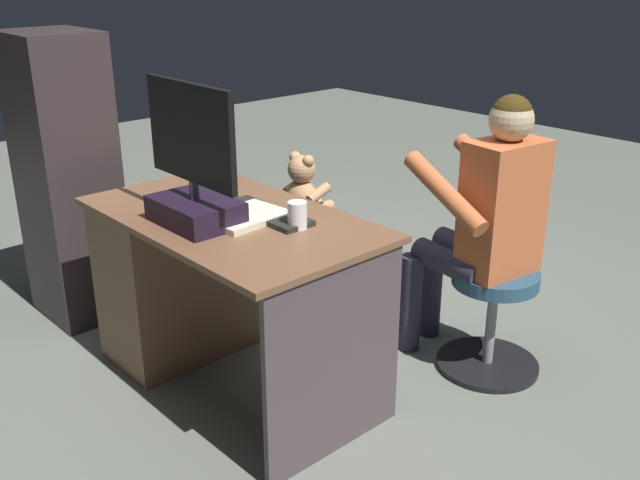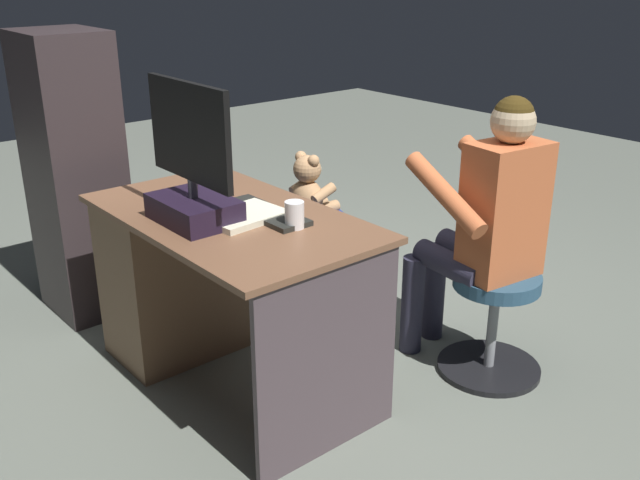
{
  "view_description": "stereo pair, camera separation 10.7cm",
  "coord_description": "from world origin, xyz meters",
  "px_view_note": "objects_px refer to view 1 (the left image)",
  "views": [
    {
      "loc": [
        -2.14,
        1.85,
        1.68
      ],
      "look_at": [
        -0.13,
        0.01,
        0.6
      ],
      "focal_mm": 40.06,
      "sensor_mm": 36.0,
      "label": 1
    },
    {
      "loc": [
        -2.21,
        1.77,
        1.68
      ],
      "look_at": [
        -0.13,
        0.01,
        0.6
      ],
      "focal_mm": 40.06,
      "sensor_mm": 36.0,
      "label": 2
    }
  ],
  "objects_px": {
    "computer_mouse": "(221,192)",
    "person": "(483,214)",
    "keyboard": "(266,214)",
    "visitor_chair": "(492,312)",
    "office_chair_teddy": "(302,250)",
    "cup": "(297,215)",
    "teddy_bear": "(304,188)",
    "tv_remote": "(197,197)",
    "monitor": "(194,181)",
    "desk": "(192,274)"
  },
  "relations": [
    {
      "from": "office_chair_teddy",
      "to": "monitor",
      "type": "bearing_deg",
      "value": 115.4
    },
    {
      "from": "computer_mouse",
      "to": "desk",
      "type": "bearing_deg",
      "value": 52.64
    },
    {
      "from": "desk",
      "to": "teddy_bear",
      "type": "relative_size",
      "value": 3.78
    },
    {
      "from": "computer_mouse",
      "to": "tv_remote",
      "type": "xyz_separation_m",
      "value": [
        0.03,
        0.1,
        -0.01
      ]
    },
    {
      "from": "monitor",
      "to": "keyboard",
      "type": "xyz_separation_m",
      "value": [
        -0.11,
        -0.24,
        -0.15
      ]
    },
    {
      "from": "desk",
      "to": "teddy_bear",
      "type": "xyz_separation_m",
      "value": [
        0.12,
        -0.76,
        0.2
      ]
    },
    {
      "from": "desk",
      "to": "cup",
      "type": "xyz_separation_m",
      "value": [
        -0.59,
        -0.1,
        0.4
      ]
    },
    {
      "from": "teddy_bear",
      "to": "visitor_chair",
      "type": "relative_size",
      "value": 0.71
    },
    {
      "from": "tv_remote",
      "to": "monitor",
      "type": "bearing_deg",
      "value": 121.59
    },
    {
      "from": "keyboard",
      "to": "cup",
      "type": "distance_m",
      "value": 0.19
    },
    {
      "from": "desk",
      "to": "tv_remote",
      "type": "bearing_deg",
      "value": -163.29
    },
    {
      "from": "computer_mouse",
      "to": "person",
      "type": "xyz_separation_m",
      "value": [
        -0.78,
        -0.76,
        -0.08
      ]
    },
    {
      "from": "desk",
      "to": "keyboard",
      "type": "height_order",
      "value": "keyboard"
    },
    {
      "from": "teddy_bear",
      "to": "person",
      "type": "height_order",
      "value": "person"
    },
    {
      "from": "keyboard",
      "to": "teddy_bear",
      "type": "height_order",
      "value": "teddy_bear"
    },
    {
      "from": "monitor",
      "to": "cup",
      "type": "xyz_separation_m",
      "value": [
        -0.3,
        -0.24,
        -0.11
      ]
    },
    {
      "from": "desk",
      "to": "visitor_chair",
      "type": "relative_size",
      "value": 2.67
    },
    {
      "from": "monitor",
      "to": "tv_remote",
      "type": "xyz_separation_m",
      "value": [
        0.24,
        -0.16,
        -0.16
      ]
    },
    {
      "from": "cup",
      "to": "person",
      "type": "distance_m",
      "value": 0.83
    },
    {
      "from": "desk",
      "to": "cup",
      "type": "distance_m",
      "value": 0.72
    },
    {
      "from": "computer_mouse",
      "to": "office_chair_teddy",
      "type": "relative_size",
      "value": 0.21
    },
    {
      "from": "monitor",
      "to": "person",
      "type": "height_order",
      "value": "monitor"
    },
    {
      "from": "visitor_chair",
      "to": "monitor",
      "type": "bearing_deg",
      "value": 57.76
    },
    {
      "from": "desk",
      "to": "computer_mouse",
      "type": "distance_m",
      "value": 0.4
    },
    {
      "from": "monitor",
      "to": "office_chair_teddy",
      "type": "distance_m",
      "value": 1.18
    },
    {
      "from": "monitor",
      "to": "computer_mouse",
      "type": "distance_m",
      "value": 0.36
    },
    {
      "from": "cup",
      "to": "teddy_bear",
      "type": "xyz_separation_m",
      "value": [
        0.72,
        -0.65,
        -0.2
      ]
    },
    {
      "from": "office_chair_teddy",
      "to": "visitor_chair",
      "type": "distance_m",
      "value": 1.08
    },
    {
      "from": "keyboard",
      "to": "cup",
      "type": "height_order",
      "value": "cup"
    },
    {
      "from": "computer_mouse",
      "to": "visitor_chair",
      "type": "xyz_separation_m",
      "value": [
        -0.86,
        -0.77,
        -0.5
      ]
    },
    {
      "from": "desk",
      "to": "office_chair_teddy",
      "type": "relative_size",
      "value": 2.63
    },
    {
      "from": "tv_remote",
      "to": "teddy_bear",
      "type": "height_order",
      "value": "teddy_bear"
    },
    {
      "from": "tv_remote",
      "to": "person",
      "type": "bearing_deg",
      "value": -157.8
    },
    {
      "from": "computer_mouse",
      "to": "teddy_bear",
      "type": "xyz_separation_m",
      "value": [
        0.21,
        -0.64,
        -0.17
      ]
    },
    {
      "from": "monitor",
      "to": "person",
      "type": "xyz_separation_m",
      "value": [
        -0.57,
        -1.02,
        -0.22
      ]
    },
    {
      "from": "monitor",
      "to": "person",
      "type": "bearing_deg",
      "value": -119.16
    },
    {
      "from": "keyboard",
      "to": "person",
      "type": "distance_m",
      "value": 0.9
    },
    {
      "from": "tv_remote",
      "to": "office_chair_teddy",
      "type": "relative_size",
      "value": 0.32
    },
    {
      "from": "monitor",
      "to": "visitor_chair",
      "type": "height_order",
      "value": "monitor"
    },
    {
      "from": "monitor",
      "to": "teddy_bear",
      "type": "height_order",
      "value": "monitor"
    },
    {
      "from": "tv_remote",
      "to": "keyboard",
      "type": "bearing_deg",
      "value": 168.25
    },
    {
      "from": "office_chair_teddy",
      "to": "person",
      "type": "relative_size",
      "value": 0.39
    },
    {
      "from": "office_chair_teddy",
      "to": "visitor_chair",
      "type": "relative_size",
      "value": 1.01
    },
    {
      "from": "keyboard",
      "to": "visitor_chair",
      "type": "relative_size",
      "value": 0.91
    },
    {
      "from": "office_chair_teddy",
      "to": "cup",
      "type": "bearing_deg",
      "value": 138.07
    },
    {
      "from": "office_chair_teddy",
      "to": "person",
      "type": "xyz_separation_m",
      "value": [
        -0.99,
        -0.13,
        0.43
      ]
    },
    {
      "from": "tv_remote",
      "to": "teddy_bear",
      "type": "bearing_deg",
      "value": -100.67
    },
    {
      "from": "desk",
      "to": "cup",
      "type": "relative_size",
      "value": 12.12
    },
    {
      "from": "monitor",
      "to": "visitor_chair",
      "type": "bearing_deg",
      "value": -122.24
    },
    {
      "from": "monitor",
      "to": "tv_remote",
      "type": "distance_m",
      "value": 0.33
    }
  ]
}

